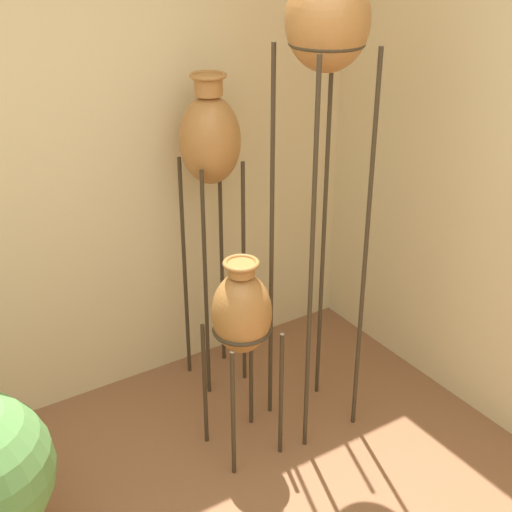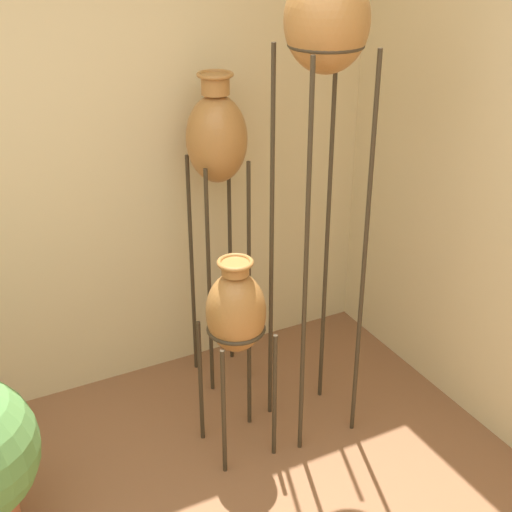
{
  "view_description": "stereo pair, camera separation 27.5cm",
  "coord_description": "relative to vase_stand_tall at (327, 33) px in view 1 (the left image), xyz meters",
  "views": [
    {
      "loc": [
        -0.64,
        -1.17,
        2.31
      ],
      "look_at": [
        0.94,
        1.27,
        0.88
      ],
      "focal_mm": 50.0,
      "sensor_mm": 36.0,
      "label": 1
    },
    {
      "loc": [
        -0.4,
        -1.31,
        2.31
      ],
      "look_at": [
        0.94,
        1.27,
        0.88
      ],
      "focal_mm": 50.0,
      "sensor_mm": 36.0,
      "label": 2
    }
  ],
  "objects": [
    {
      "name": "vase_stand_short",
      "position": [
        -0.4,
        -0.0,
        -1.14
      ],
      "size": [
        0.27,
        0.27,
        0.98
      ],
      "color": "#382D1E",
      "rests_on": "ground_plane"
    },
    {
      "name": "vase_stand_medium",
      "position": [
        -0.22,
        0.57,
        -0.56
      ],
      "size": [
        0.29,
        0.29,
        1.63
      ],
      "color": "#382D1E",
      "rests_on": "ground_plane"
    },
    {
      "name": "vase_stand_tall",
      "position": [
        0.0,
        0.0,
        0.0
      ],
      "size": [
        0.33,
        0.33,
        2.19
      ],
      "color": "#382D1E",
      "rests_on": "ground_plane"
    }
  ]
}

